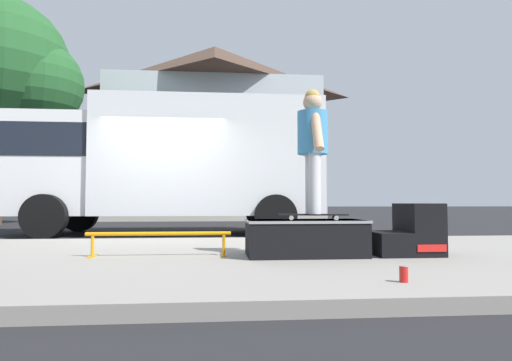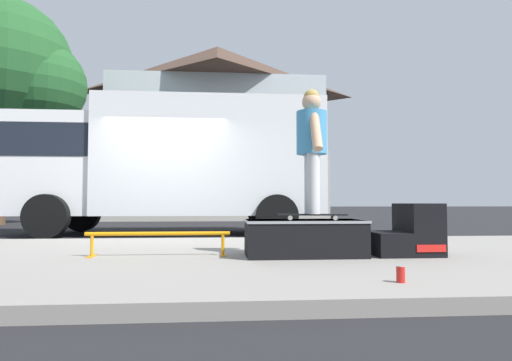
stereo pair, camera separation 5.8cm
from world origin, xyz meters
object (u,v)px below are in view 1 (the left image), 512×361
object	(u,v)px
box_truck	(168,161)
kicker_ramp	(409,233)
street_tree_main	(5,72)
skate_box	(305,237)
skater_kid	(313,140)
grind_rail	(159,237)
skateboard	(313,215)
soda_can	(404,274)

from	to	relation	value
box_truck	kicker_ramp	bearing A→B (deg)	-58.42
box_truck	street_tree_main	bearing A→B (deg)	141.49
skate_box	skater_kid	size ratio (longest dim) A/B	0.94
grind_rail	skateboard	xyz separation A→B (m)	(1.74, -0.20, 0.26)
skateboard	box_truck	world-z (taller)	box_truck
box_truck	grind_rail	bearing A→B (deg)	-85.07
soda_can	street_tree_main	world-z (taller)	street_tree_main
skateboard	street_tree_main	distance (m)	13.62
grind_rail	street_tree_main	bearing A→B (deg)	122.22
skater_kid	street_tree_main	bearing A→B (deg)	128.32
skate_box	grind_rail	xyz separation A→B (m)	(-1.66, 0.15, -0.01)
skater_kid	soda_can	size ratio (longest dim) A/B	11.35
kicker_ramp	soda_can	world-z (taller)	kicker_ramp
skate_box	street_tree_main	xyz separation A→B (m)	(-7.90, 10.05, 4.69)
skate_box	soda_can	size ratio (longest dim) A/B	10.68
skateboard	kicker_ramp	bearing A→B (deg)	2.46
box_truck	street_tree_main	distance (m)	8.11
skate_box	grind_rail	bearing A→B (deg)	174.85
grind_rail	skateboard	world-z (taller)	skateboard
skate_box	skater_kid	bearing A→B (deg)	-30.80
skate_box	skateboard	bearing A→B (deg)	-30.80
skateboard	soda_can	size ratio (longest dim) A/B	6.36
grind_rail	box_truck	xyz separation A→B (m)	(-0.46, 5.30, 1.37)
skater_kid	street_tree_main	distance (m)	13.37
grind_rail	skateboard	distance (m)	1.77
box_truck	street_tree_main	xyz separation A→B (m)	(-5.78, 4.60, 3.32)
kicker_ramp	skateboard	xyz separation A→B (m)	(-1.15, -0.05, 0.22)
kicker_ramp	street_tree_main	xyz separation A→B (m)	(-9.14, 10.05, 4.66)
skate_box	skater_kid	xyz separation A→B (m)	(0.08, -0.05, 1.10)
grind_rail	skate_box	bearing A→B (deg)	-5.15
kicker_ramp	skater_kid	bearing A→B (deg)	-177.54
skate_box	kicker_ramp	world-z (taller)	kicker_ramp
skater_kid	soda_can	world-z (taller)	skater_kid
grind_rail	box_truck	distance (m)	5.49
grind_rail	box_truck	world-z (taller)	box_truck
soda_can	box_truck	world-z (taller)	box_truck
kicker_ramp	skateboard	distance (m)	1.17
grind_rail	street_tree_main	world-z (taller)	street_tree_main
skateboard	skater_kid	size ratio (longest dim) A/B	0.56
skater_kid	skateboard	bearing A→B (deg)	116.57
kicker_ramp	grind_rail	bearing A→B (deg)	177.03
skater_kid	box_truck	distance (m)	5.93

